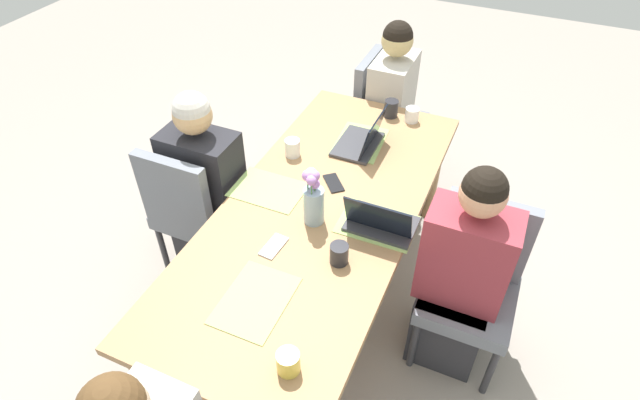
# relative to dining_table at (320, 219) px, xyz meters

# --- Properties ---
(ground_plane) EXTENTS (10.00, 10.00, 0.00)m
(ground_plane) POSITION_rel_dining_table_xyz_m (0.00, 0.00, -0.67)
(ground_plane) COLOR gray
(dining_table) EXTENTS (2.13, 0.91, 0.74)m
(dining_table) POSITION_rel_dining_table_xyz_m (0.00, 0.00, 0.00)
(dining_table) COLOR #9E754C
(dining_table) RESTS_ON ground_plane
(chair_near_left_near) EXTENTS (0.44, 0.44, 0.90)m
(chair_near_left_near) POSITION_rel_dining_table_xyz_m (0.03, -0.77, -0.17)
(chair_near_left_near) COLOR slate
(chair_near_left_near) RESTS_ON ground_plane
(person_near_left_near) EXTENTS (0.36, 0.40, 1.19)m
(person_near_left_near) POSITION_rel_dining_table_xyz_m (-0.04, -0.71, -0.14)
(person_near_left_near) COLOR #2D2D33
(person_near_left_near) RESTS_ON ground_plane
(chair_head_left_left_far) EXTENTS (0.44, 0.44, 0.90)m
(chair_head_left_left_far) POSITION_rel_dining_table_xyz_m (-1.34, -0.11, -0.17)
(chair_head_left_left_far) COLOR slate
(chair_head_left_left_far) RESTS_ON ground_plane
(person_head_left_left_far) EXTENTS (0.40, 0.36, 1.19)m
(person_head_left_left_far) POSITION_rel_dining_table_xyz_m (-1.28, -0.04, -0.14)
(person_head_left_left_far) COLOR #2D2D33
(person_head_left_left_far) RESTS_ON ground_plane
(chair_far_right_near) EXTENTS (0.44, 0.44, 0.90)m
(chair_far_right_near) POSITION_rel_dining_table_xyz_m (-0.08, 0.78, -0.17)
(chair_far_right_near) COLOR slate
(chair_far_right_near) RESTS_ON ground_plane
(person_far_right_near) EXTENTS (0.36, 0.40, 1.19)m
(person_far_right_near) POSITION_rel_dining_table_xyz_m (-0.01, 0.72, -0.14)
(person_far_right_near) COLOR #2D2D33
(person_far_right_near) RESTS_ON ground_plane
(flower_vase) EXTENTS (0.10, 0.10, 0.30)m
(flower_vase) POSITION_rel_dining_table_xyz_m (0.09, 0.01, 0.21)
(flower_vase) COLOR #8EA8B7
(flower_vase) RESTS_ON dining_table
(placemat_near_left_near) EXTENTS (0.26, 0.36, 0.00)m
(placemat_near_left_near) POSITION_rel_dining_table_xyz_m (-0.02, -0.30, 0.08)
(placemat_near_left_near) COLOR #9EBC66
(placemat_near_left_near) RESTS_ON dining_table
(placemat_head_right_left_mid) EXTENTS (0.36, 0.26, 0.00)m
(placemat_head_right_left_mid) POSITION_rel_dining_table_xyz_m (0.62, -0.01, 0.08)
(placemat_head_right_left_mid) COLOR #9EBC66
(placemat_head_right_left_mid) RESTS_ON dining_table
(placemat_head_left_left_far) EXTENTS (0.38, 0.28, 0.00)m
(placemat_head_left_left_far) POSITION_rel_dining_table_xyz_m (-0.60, -0.02, 0.08)
(placemat_head_left_left_far) COLOR #9EBC66
(placemat_head_left_left_far) RESTS_ON dining_table
(placemat_far_right_near) EXTENTS (0.27, 0.36, 0.00)m
(placemat_far_right_near) POSITION_rel_dining_table_xyz_m (-0.00, 0.30, 0.08)
(placemat_far_right_near) COLOR #9EBC66
(placemat_far_right_near) RESTS_ON dining_table
(laptop_far_right_near) EXTENTS (0.22, 0.32, 0.21)m
(laptop_far_right_near) POSITION_rel_dining_table_xyz_m (0.02, 0.32, 0.12)
(laptop_far_right_near) COLOR #38383D
(laptop_far_right_near) RESTS_ON dining_table
(laptop_head_left_left_far) EXTENTS (0.32, 0.22, 0.21)m
(laptop_head_left_left_far) POSITION_rel_dining_table_xyz_m (-0.56, 0.01, 0.12)
(laptop_head_left_left_far) COLOR #38383D
(laptop_head_left_left_far) RESTS_ON dining_table
(coffee_mug_near_left) EXTENTS (0.08, 0.08, 0.09)m
(coffee_mug_near_left) POSITION_rel_dining_table_xyz_m (-0.94, 0.19, 0.12)
(coffee_mug_near_left) COLOR white
(coffee_mug_near_left) RESTS_ON dining_table
(coffee_mug_near_right) EXTENTS (0.08, 0.08, 0.10)m
(coffee_mug_near_right) POSITION_rel_dining_table_xyz_m (0.29, 0.22, 0.12)
(coffee_mug_near_right) COLOR #232328
(coffee_mug_near_right) RESTS_ON dining_table
(coffee_mug_centre_left) EXTENTS (0.09, 0.09, 0.09)m
(coffee_mug_centre_left) POSITION_rel_dining_table_xyz_m (0.85, 0.25, 0.12)
(coffee_mug_centre_left) COLOR #DBC64C
(coffee_mug_centre_left) RESTS_ON dining_table
(coffee_mug_centre_right) EXTENTS (0.08, 0.08, 0.10)m
(coffee_mug_centre_right) POSITION_rel_dining_table_xyz_m (-0.94, 0.06, 0.13)
(coffee_mug_centre_right) COLOR #232328
(coffee_mug_centre_right) RESTS_ON dining_table
(coffee_mug_far_left) EXTENTS (0.08, 0.08, 0.10)m
(coffee_mug_far_left) POSITION_rel_dining_table_xyz_m (-0.34, -0.31, 0.13)
(coffee_mug_far_left) COLOR white
(coffee_mug_far_left) RESTS_ON dining_table
(phone_black) EXTENTS (0.16, 0.15, 0.01)m
(phone_black) POSITION_rel_dining_table_xyz_m (-0.20, -0.01, 0.08)
(phone_black) COLOR black
(phone_black) RESTS_ON dining_table
(phone_silver) EXTENTS (0.16, 0.08, 0.01)m
(phone_silver) POSITION_rel_dining_table_xyz_m (0.33, -0.08, 0.08)
(phone_silver) COLOR silver
(phone_silver) RESTS_ON dining_table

